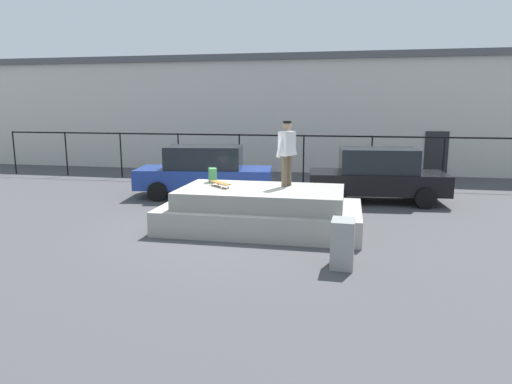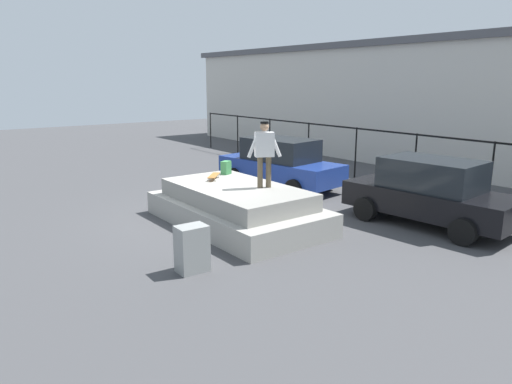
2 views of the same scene
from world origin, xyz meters
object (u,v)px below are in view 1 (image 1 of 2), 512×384
Objects in this scene: skateboard at (220,183)px; utility_box at (343,243)px; skateboarder at (287,149)px; car_black_sedan_mid at (377,175)px; car_blue_sedan_near at (205,171)px; backpack at (213,175)px.

skateboard is 0.74× the size of utility_box.
skateboarder is 1.78× the size of utility_box.
car_black_sedan_mid is (2.50, 3.53, -1.13)m from skateboarder.
utility_box is (3.17, -2.51, -0.67)m from skateboard.
car_black_sedan_mid is at bearing 44.00° from skateboard.
skateboarder is 4.77m from car_blue_sedan_near.
skateboarder is 2.21m from backpack.
car_blue_sedan_near is 1.07× the size of car_black_sedan_mid.
skateboard is 0.15× the size of car_blue_sedan_near.
utility_box is at bearing -63.22° from skateboarder.
skateboarder is 2.39× the size of skateboard.
car_black_sedan_mid is (4.56, 3.34, -0.35)m from backpack.
backpack is 3.33m from car_blue_sedan_near.
utility_box is (3.57, -3.18, -0.76)m from backpack.
skateboarder reaches higher than skateboard.
skateboard is 4.10m from car_blue_sedan_near.
car_black_sedan_mid reaches higher than skateboard.
utility_box is (4.79, -6.26, -0.41)m from car_blue_sedan_near.
utility_box is (-0.99, -6.53, -0.41)m from car_black_sedan_mid.
car_blue_sedan_near is (-1.62, 3.76, -0.26)m from skateboard.
backpack is 4.84m from utility_box.
skateboarder reaches higher than car_blue_sedan_near.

